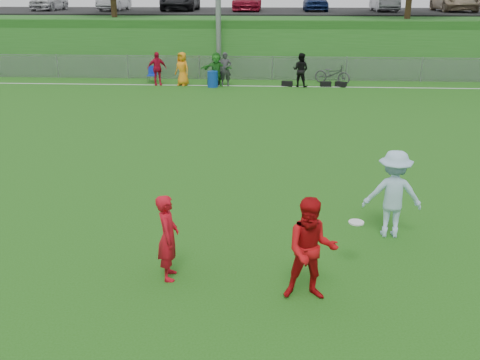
# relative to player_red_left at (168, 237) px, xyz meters

# --- Properties ---
(ground) EXTENTS (120.00, 120.00, 0.00)m
(ground) POSITION_rel_player_red_left_xyz_m (1.64, 1.25, -0.78)
(ground) COLOR #225A13
(ground) RESTS_ON ground
(sideline_far) EXTENTS (60.00, 0.10, 0.01)m
(sideline_far) POSITION_rel_player_red_left_xyz_m (1.64, 19.25, -0.78)
(sideline_far) COLOR white
(sideline_far) RESTS_ON ground
(fence) EXTENTS (58.00, 0.06, 1.30)m
(fence) POSITION_rel_player_red_left_xyz_m (1.64, 21.25, -0.13)
(fence) COLOR gray
(fence) RESTS_ON ground
(berm) EXTENTS (120.00, 18.00, 3.00)m
(berm) POSITION_rel_player_red_left_xyz_m (1.64, 32.25, 0.72)
(berm) COLOR #1E5818
(berm) RESTS_ON ground
(parking_lot) EXTENTS (120.00, 12.00, 0.10)m
(parking_lot) POSITION_rel_player_red_left_xyz_m (1.64, 34.25, 2.27)
(parking_lot) COLOR black
(parking_lot) RESTS_ON berm
(car_row) EXTENTS (32.04, 5.18, 1.44)m
(car_row) POSITION_rel_player_red_left_xyz_m (0.47, 33.25, 3.04)
(car_row) COLOR silver
(car_row) RESTS_ON parking_lot
(spectator_row) EXTENTS (8.42, 0.90, 1.69)m
(spectator_row) POSITION_rel_player_red_left_xyz_m (-1.07, 19.25, 0.07)
(spectator_row) COLOR red
(spectator_row) RESTS_ON ground
(gear_bags) EXTENTS (7.18, 0.54, 0.26)m
(gear_bags) POSITION_rel_player_red_left_xyz_m (2.65, 19.35, -0.65)
(gear_bags) COLOR black
(gear_bags) RESTS_ON ground
(player_red_left) EXTENTS (0.43, 0.61, 1.56)m
(player_red_left) POSITION_rel_player_red_left_xyz_m (0.00, 0.00, 0.00)
(player_red_left) COLOR red
(player_red_left) RESTS_ON ground
(player_red_center) EXTENTS (0.87, 0.69, 1.76)m
(player_red_center) POSITION_rel_player_red_left_xyz_m (2.43, -0.50, 0.10)
(player_red_center) COLOR #B70C10
(player_red_center) RESTS_ON ground
(player_blue) EXTENTS (1.22, 0.75, 1.82)m
(player_blue) POSITION_rel_player_red_left_xyz_m (4.22, 1.98, 0.13)
(player_blue) COLOR #AAD0EC
(player_blue) RESTS_ON ground
(frisbee) EXTENTS (0.28, 0.28, 0.03)m
(frisbee) POSITION_rel_player_red_left_xyz_m (3.28, 0.51, 0.15)
(frisbee) COLOR silver
(frisbee) RESTS_ON ground
(recycling_bin) EXTENTS (0.65, 0.65, 0.80)m
(recycling_bin) POSITION_rel_player_red_left_xyz_m (-1.36, 18.85, -0.38)
(recycling_bin) COLOR #0D3996
(recycling_bin) RESTS_ON ground
(camp_chair) EXTENTS (0.48, 0.48, 0.85)m
(camp_chair) POSITION_rel_player_red_left_xyz_m (-4.75, 20.07, -0.53)
(camp_chair) COLOR #102CB1
(camp_chair) RESTS_ON ground
(bicycle) EXTENTS (2.05, 1.51, 1.03)m
(bicycle) POSITION_rel_player_red_left_xyz_m (4.81, 20.25, -0.27)
(bicycle) COLOR #333336
(bicycle) RESTS_ON ground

